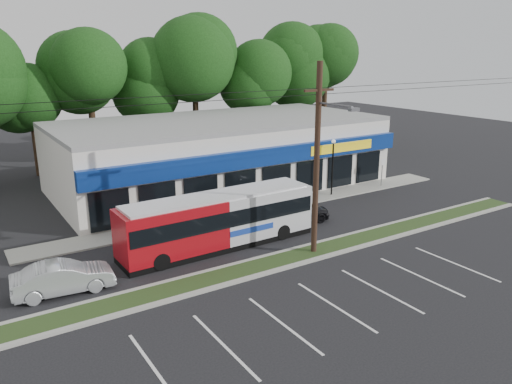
{
  "coord_description": "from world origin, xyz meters",
  "views": [
    {
      "loc": [
        -12.99,
        -18.25,
        10.54
      ],
      "look_at": [
        1.89,
        5.0,
        2.61
      ],
      "focal_mm": 35.0,
      "sensor_mm": 36.0,
      "label": 1
    }
  ],
  "objects": [
    {
      "name": "pedestrian_b",
      "position": [
        5.68,
        8.5,
        0.88
      ],
      "size": [
        0.98,
        0.84,
        1.75
      ],
      "primitive_type": "imported",
      "rotation": [
        0.0,
        0.0,
        3.38
      ],
      "color": "silver",
      "rests_on": "ground"
    },
    {
      "name": "pedestrian_a",
      "position": [
        5.55,
        6.0,
        0.98
      ],
      "size": [
        0.78,
        0.58,
        1.96
      ],
      "primitive_type": "imported",
      "rotation": [
        0.0,
        0.0,
        3.3
      ],
      "color": "silver",
      "rests_on": "ground"
    },
    {
      "name": "metrobus",
      "position": [
        -0.82,
        4.5,
        1.6
      ],
      "size": [
        11.26,
        2.61,
        3.01
      ],
      "rotation": [
        0.0,
        0.0,
        0.02
      ],
      "color": "#9B0B13",
      "rests_on": "ground"
    },
    {
      "name": "car_silver",
      "position": [
        -9.3,
        3.5,
        0.72
      ],
      "size": [
        4.48,
        1.91,
        1.44
      ],
      "primitive_type": "imported",
      "rotation": [
        0.0,
        0.0,
        1.48
      ],
      "color": "#AAAEB2",
      "rests_on": "ground"
    },
    {
      "name": "sign_post",
      "position": [
        16.0,
        8.57,
        1.56
      ],
      "size": [
        0.45,
        0.1,
        2.23
      ],
      "color": "#59595E",
      "rests_on": "ground"
    },
    {
      "name": "curb_south",
      "position": [
        0.0,
        0.15,
        0.07
      ],
      "size": [
        40.0,
        0.25,
        0.14
      ],
      "primitive_type": "cube",
      "color": "#9E9E93",
      "rests_on": "ground"
    },
    {
      "name": "tree_line",
      "position": [
        4.0,
        26.0,
        8.42
      ],
      "size": [
        46.76,
        6.76,
        11.83
      ],
      "color": "black",
      "rests_on": "ground"
    },
    {
      "name": "grass_strip",
      "position": [
        0.0,
        1.0,
        0.06
      ],
      "size": [
        40.0,
        1.6,
        0.12
      ],
      "primitive_type": "cube",
      "color": "#273917",
      "rests_on": "ground"
    },
    {
      "name": "car_dark",
      "position": [
        5.12,
        5.5,
        0.75
      ],
      "size": [
        4.62,
        2.48,
        1.49
      ],
      "primitive_type": "imported",
      "rotation": [
        0.0,
        0.0,
        1.4
      ],
      "color": "black",
      "rests_on": "ground"
    },
    {
      "name": "sidewalk",
      "position": [
        5.0,
        9.0,
        0.05
      ],
      "size": [
        32.0,
        2.2,
        0.1
      ],
      "primitive_type": "cube",
      "color": "#9E9E93",
      "rests_on": "ground"
    },
    {
      "name": "curb_north",
      "position": [
        0.0,
        1.85,
        0.07
      ],
      "size": [
        40.0,
        0.25,
        0.14
      ],
      "primitive_type": "cube",
      "color": "#9E9E93",
      "rests_on": "ground"
    },
    {
      "name": "utility_pole",
      "position": [
        2.83,
        0.93,
        5.41
      ],
      "size": [
        50.0,
        2.77,
        10.0
      ],
      "color": "black",
      "rests_on": "ground"
    },
    {
      "name": "lamp_post",
      "position": [
        11.0,
        8.8,
        2.67
      ],
      "size": [
        0.3,
        0.3,
        4.25
      ],
      "color": "black",
      "rests_on": "ground"
    },
    {
      "name": "strip_mall",
      "position": [
        5.5,
        15.91,
        2.65
      ],
      "size": [
        25.0,
        12.55,
        5.3
      ],
      "color": "silver",
      "rests_on": "ground"
    },
    {
      "name": "ground",
      "position": [
        0.0,
        0.0,
        0.0
      ],
      "size": [
        120.0,
        120.0,
        0.0
      ],
      "primitive_type": "plane",
      "color": "black",
      "rests_on": "ground"
    }
  ]
}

